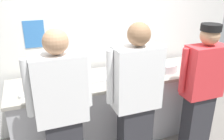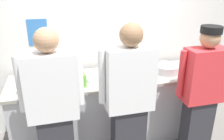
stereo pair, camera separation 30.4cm
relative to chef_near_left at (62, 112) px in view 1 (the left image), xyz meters
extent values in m
cube|color=silver|center=(0.80, 1.14, 0.39)|extent=(4.25, 0.10, 2.61)
cube|color=#3370B7|center=(-0.13, 1.08, 0.54)|extent=(0.25, 0.01, 0.35)
cube|color=#B2B2B7|center=(0.80, 0.64, -0.48)|extent=(2.66, 0.67, 0.88)
cube|color=gray|center=(0.80, 0.64, -0.02)|extent=(2.71, 0.73, 0.04)
cube|color=white|center=(0.00, 0.00, 0.25)|extent=(0.49, 0.24, 0.66)
cylinder|color=white|center=(-0.28, 0.04, 0.28)|extent=(0.07, 0.07, 0.56)
cylinder|color=white|center=(0.28, 0.04, 0.28)|extent=(0.07, 0.07, 0.56)
sphere|color=tan|center=(0.00, 0.00, 0.70)|extent=(0.23, 0.23, 0.23)
cube|color=#2D2D33|center=(0.77, -0.04, -0.49)|extent=(0.35, 0.20, 0.84)
cube|color=white|center=(0.77, -0.04, 0.26)|extent=(0.49, 0.24, 0.66)
cylinder|color=white|center=(0.49, 0.00, 0.29)|extent=(0.07, 0.07, 0.56)
cylinder|color=white|center=(1.05, 0.00, 0.29)|extent=(0.07, 0.07, 0.56)
sphere|color=#8C6647|center=(0.77, -0.04, 0.71)|extent=(0.23, 0.23, 0.23)
cube|color=#2D2D33|center=(1.66, 0.00, -0.52)|extent=(0.33, 0.20, 0.79)
cube|color=red|center=(1.66, 0.00, 0.19)|extent=(0.46, 0.24, 0.63)
cylinder|color=red|center=(1.40, 0.04, 0.22)|extent=(0.07, 0.07, 0.53)
cylinder|color=red|center=(1.93, 0.04, 0.22)|extent=(0.07, 0.07, 0.53)
sphere|color=tan|center=(1.66, 0.00, 0.61)|extent=(0.21, 0.21, 0.21)
cylinder|color=black|center=(1.66, 0.00, 0.70)|extent=(0.22, 0.22, 0.07)
cylinder|color=white|center=(1.23, 0.69, 0.01)|extent=(0.19, 0.19, 0.01)
cylinder|color=white|center=(1.23, 0.69, 0.02)|extent=(0.19, 0.19, 0.01)
cylinder|color=white|center=(1.23, 0.69, 0.03)|extent=(0.19, 0.19, 0.01)
cylinder|color=white|center=(1.23, 0.69, 0.04)|extent=(0.19, 0.19, 0.01)
cylinder|color=white|center=(1.23, 0.69, 0.06)|extent=(0.19, 0.19, 0.01)
cylinder|color=white|center=(1.23, 0.69, 0.07)|extent=(0.19, 0.19, 0.01)
cylinder|color=white|center=(1.23, 0.69, 0.08)|extent=(0.19, 0.19, 0.01)
cylinder|color=white|center=(1.23, 0.69, 0.09)|extent=(0.19, 0.19, 0.01)
cylinder|color=#B7BABF|center=(1.52, 0.60, 0.05)|extent=(0.34, 0.34, 0.11)
cube|color=#B7BABF|center=(0.65, 0.67, 0.01)|extent=(0.45, 0.32, 0.02)
cylinder|color=#56A333|center=(0.36, 0.43, 0.08)|extent=(0.06, 0.06, 0.15)
cone|color=#56A333|center=(0.36, 0.43, 0.17)|extent=(0.05, 0.05, 0.04)
cylinder|color=#E5E066|center=(-0.27, 0.80, 0.08)|extent=(0.05, 0.05, 0.16)
cone|color=#E5E066|center=(-0.27, 0.80, 0.18)|extent=(0.04, 0.04, 0.04)
cylinder|color=white|center=(0.94, 0.60, 0.03)|extent=(0.09, 0.09, 0.05)
cylinder|color=red|center=(0.94, 0.60, 0.04)|extent=(0.08, 0.08, 0.01)
cylinder|color=white|center=(1.68, 0.78, 0.02)|extent=(0.11, 0.11, 0.04)
cylinder|color=#5B932D|center=(1.68, 0.78, 0.04)|extent=(0.09, 0.09, 0.01)
cylinder|color=white|center=(0.26, 0.82, 0.02)|extent=(0.09, 0.09, 0.04)
cylinder|color=#5B932D|center=(0.26, 0.82, 0.03)|extent=(0.07, 0.07, 0.01)
cylinder|color=white|center=(-0.35, 0.45, 0.02)|extent=(0.09, 0.09, 0.04)
cylinder|color=orange|center=(-0.35, 0.45, 0.03)|extent=(0.07, 0.07, 0.01)
cube|color=#B7BABF|center=(-0.03, 0.64, 0.01)|extent=(0.19, 0.03, 0.01)
cube|color=black|center=(-0.17, 0.64, 0.01)|extent=(0.09, 0.03, 0.02)
camera|label=1|loc=(-0.22, -1.97, 1.21)|focal=37.26mm
camera|label=2|loc=(0.07, -2.06, 1.21)|focal=37.26mm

